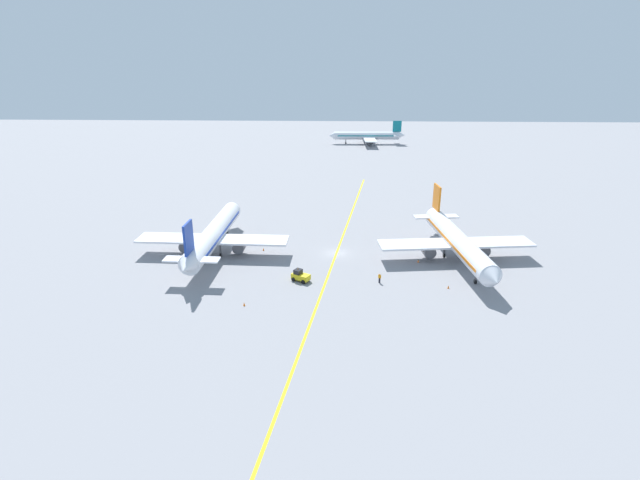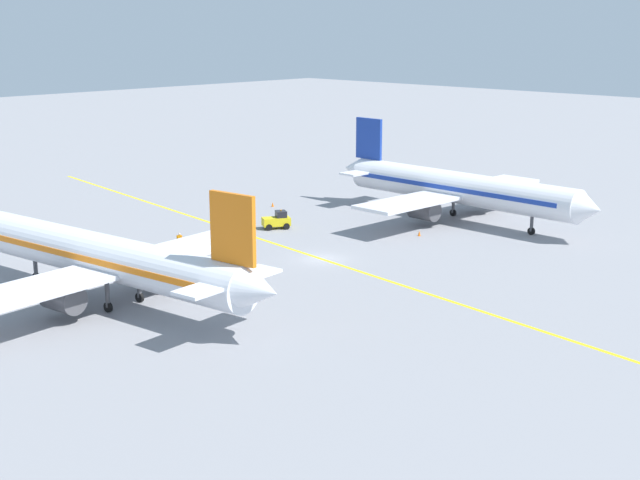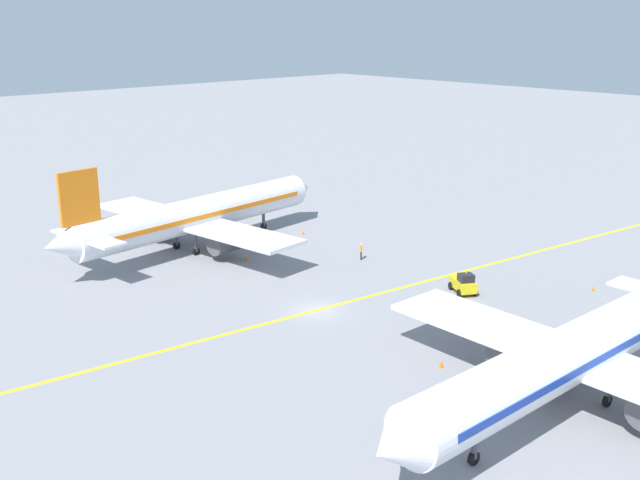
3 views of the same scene
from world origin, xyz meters
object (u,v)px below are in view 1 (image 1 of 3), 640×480
Objects in this scene: airplane_adjacent_stand at (457,241)px; traffic_cone_far_edge at (244,304)px; traffic_cone_mid_apron at (448,287)px; traffic_cone_by_wingtip at (263,249)px; baggage_tug_white at (300,276)px; ground_crew_worker at (380,278)px; traffic_cone_near_nose at (418,261)px; airplane_at_gate at (213,235)px; airplane_distant_taxiing at (367,136)px.

airplane_adjacent_stand is 64.62× the size of traffic_cone_far_edge.
traffic_cone_mid_apron is 35.52m from traffic_cone_by_wingtip.
traffic_cone_by_wingtip is 22.41m from traffic_cone_far_edge.
baggage_tug_white is 13.05m from ground_crew_worker.
airplane_at_gate is at bearing 175.56° from traffic_cone_near_nose.
airplane_at_gate reaches higher than traffic_cone_near_nose.
airplane_at_gate is 64.51× the size of traffic_cone_mid_apron.
baggage_tug_white is 6.09× the size of traffic_cone_mid_apron.
airplane_at_gate is at bearing 177.84° from airplane_adjacent_stand.
airplane_at_gate is 20.81m from baggage_tug_white.
baggage_tug_white is 15.63m from traffic_cone_by_wingtip.
ground_crew_worker is 3.05× the size of traffic_cone_far_edge.
traffic_cone_near_nose is 1.00× the size of traffic_cone_far_edge.
airplane_distant_taxiing is 58.05× the size of traffic_cone_mid_apron.
traffic_cone_by_wingtip is at bearing 147.12° from ground_crew_worker.
airplane_at_gate is at bearing 161.67° from traffic_cone_mid_apron.
airplane_adjacent_stand is at bearing 34.91° from ground_crew_worker.
traffic_cone_near_nose is 33.51m from traffic_cone_far_edge.
baggage_tug_white is 22.45m from traffic_cone_near_nose.
baggage_tug_white reaches higher than traffic_cone_near_nose.
traffic_cone_far_edge is at bearing -130.67° from baggage_tug_white.
ground_crew_worker is at bearing 170.91° from traffic_cone_mid_apron.
baggage_tug_white is at bearing -160.29° from airplane_adjacent_stand.
traffic_cone_mid_apron is at bearing -73.10° from traffic_cone_near_nose.
airplane_adjacent_stand is 7.80m from traffic_cone_near_nose.
traffic_cone_far_edge is at bearing -89.24° from traffic_cone_by_wingtip.
airplane_adjacent_stand is 17.97m from ground_crew_worker.
airplane_at_gate is 1.11× the size of airplane_distant_taxiing.
traffic_cone_by_wingtip is (-28.77, 4.74, 0.00)m from traffic_cone_near_nose.
baggage_tug_white reaches higher than traffic_cone_far_edge.
ground_crew_worker reaches higher than traffic_cone_by_wingtip.
airplane_at_gate is 44.70m from airplane_adjacent_stand.
baggage_tug_white is at bearing -58.91° from traffic_cone_by_wingtip.
baggage_tug_white is at bearing 178.81° from ground_crew_worker.
traffic_cone_far_edge is (-31.71, -7.02, 0.00)m from traffic_cone_mid_apron.
traffic_cone_near_nose is (20.71, 8.63, -0.63)m from baggage_tug_white.
baggage_tug_white is at bearing 175.19° from traffic_cone_mid_apron.
airplane_distant_taxiing is 19.00× the size of ground_crew_worker.
airplane_at_gate is 9.80m from traffic_cone_by_wingtip.
traffic_cone_mid_apron is at bearing -107.07° from airplane_adjacent_stand.
ground_crew_worker is at bearing -130.73° from traffic_cone_near_nose.
traffic_cone_by_wingtip is at bearing 174.41° from airplane_adjacent_stand.
airplane_at_gate reaches higher than traffic_cone_mid_apron.
traffic_cone_mid_apron is (10.90, -1.74, -0.63)m from ground_crew_worker.
airplane_at_gate is 22.87m from traffic_cone_far_edge.
ground_crew_worker is 11.06m from traffic_cone_mid_apron.
traffic_cone_near_nose is at bearing -169.70° from airplane_adjacent_stand.
airplane_distant_taxiing is 147.69m from traffic_cone_far_edge.
traffic_cone_mid_apron is 1.00× the size of traffic_cone_far_edge.
traffic_cone_mid_apron is (3.24, -10.65, 0.00)m from traffic_cone_near_nose.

